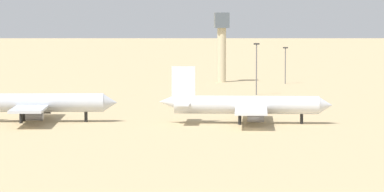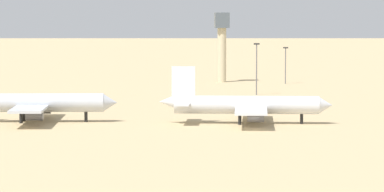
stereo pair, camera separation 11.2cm
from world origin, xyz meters
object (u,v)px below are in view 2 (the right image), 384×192
object	(u,v)px
light_pole_west	(257,65)
light_pole_east	(286,62)
parked_jet_red_3	(27,103)
control_tower	(222,40)
parked_jet_white_4	(245,105)

from	to	relation	value
light_pole_west	light_pole_east	distance (m)	53.53
parked_jet_red_3	light_pole_west	bearing A→B (deg)	53.22
control_tower	light_pole_west	size ratio (longest dim) A/B	1.57
parked_jet_red_3	control_tower	bearing A→B (deg)	69.65
parked_jet_white_4	control_tower	distance (m)	146.82
parked_jet_red_3	parked_jet_white_4	distance (m)	51.27
parked_jet_red_3	light_pole_east	world-z (taller)	parked_jet_red_3
control_tower	parked_jet_white_4	bearing A→B (deg)	-93.59
parked_jet_red_3	light_pole_east	xyz separation A→B (m)	(81.70, 128.36, 3.16)
parked_jet_white_4	light_pole_west	bearing A→B (deg)	87.96
light_pole_east	parked_jet_red_3	bearing A→B (deg)	-122.48
parked_jet_red_3	light_pole_west	world-z (taller)	light_pole_west
parked_jet_red_3	light_pole_west	distance (m)	101.14
parked_jet_white_4	light_pole_east	bearing A→B (deg)	84.40
control_tower	light_pole_west	bearing A→B (deg)	-85.60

